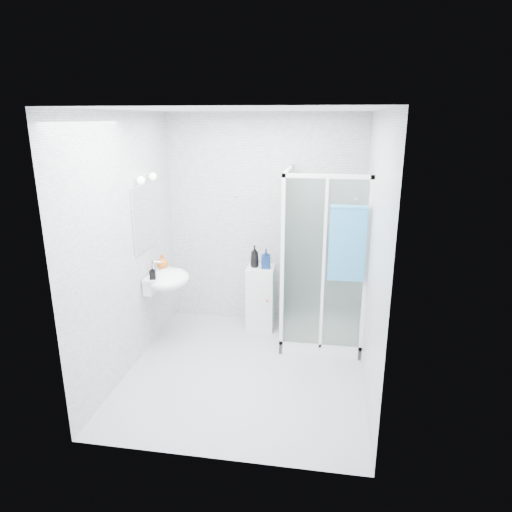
% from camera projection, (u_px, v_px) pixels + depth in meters
% --- Properties ---
extents(room, '(2.40, 2.60, 2.60)m').
position_uv_depth(room, '(245.00, 251.00, 4.38)').
color(room, silver).
rests_on(room, ground).
extents(shower_enclosure, '(0.90, 0.95, 2.00)m').
position_uv_depth(shower_enclosure, '(315.00, 306.00, 5.25)').
color(shower_enclosure, white).
rests_on(shower_enclosure, ground).
extents(wall_basin, '(0.46, 0.56, 0.35)m').
position_uv_depth(wall_basin, '(166.00, 279.00, 5.10)').
color(wall_basin, white).
rests_on(wall_basin, ground).
extents(mirror, '(0.02, 0.60, 0.70)m').
position_uv_depth(mirror, '(145.00, 217.00, 4.93)').
color(mirror, white).
rests_on(mirror, room).
extents(vanity_lights, '(0.10, 0.40, 0.08)m').
position_uv_depth(vanity_lights, '(147.00, 178.00, 4.80)').
color(vanity_lights, silver).
rests_on(vanity_lights, room).
extents(wall_hooks, '(0.23, 0.06, 0.03)m').
position_uv_depth(wall_hooks, '(244.00, 196.00, 5.51)').
color(wall_hooks, silver).
rests_on(wall_hooks, room).
extents(storage_cabinet, '(0.34, 0.36, 0.80)m').
position_uv_depth(storage_cabinet, '(261.00, 298.00, 5.63)').
color(storage_cabinet, white).
rests_on(storage_cabinet, ground).
extents(hand_towel, '(0.37, 0.05, 0.78)m').
position_uv_depth(hand_towel, '(347.00, 242.00, 4.56)').
color(hand_towel, teal).
rests_on(hand_towel, shower_enclosure).
extents(shampoo_bottle_a, '(0.12, 0.12, 0.27)m').
position_uv_depth(shampoo_bottle_a, '(255.00, 256.00, 5.49)').
color(shampoo_bottle_a, black).
rests_on(shampoo_bottle_a, storage_cabinet).
extents(shampoo_bottle_b, '(0.12, 0.12, 0.24)m').
position_uv_depth(shampoo_bottle_b, '(266.00, 259.00, 5.45)').
color(shampoo_bottle_b, navy).
rests_on(shampoo_bottle_b, storage_cabinet).
extents(soap_dispenser_orange, '(0.17, 0.17, 0.17)m').
position_uv_depth(soap_dispenser_orange, '(162.00, 261.00, 5.23)').
color(soap_dispenser_orange, '#B55315').
rests_on(soap_dispenser_orange, wall_basin).
extents(soap_dispenser_black, '(0.08, 0.08, 0.15)m').
position_uv_depth(soap_dispenser_black, '(153.00, 273.00, 4.89)').
color(soap_dispenser_black, black).
rests_on(soap_dispenser_black, wall_basin).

